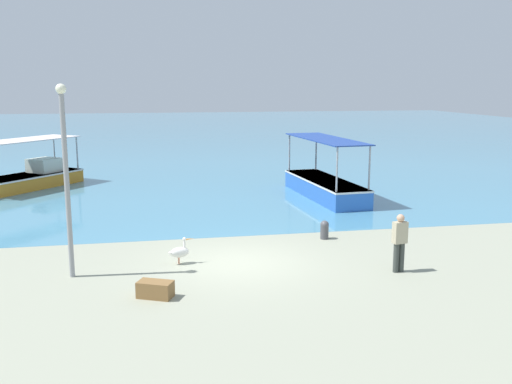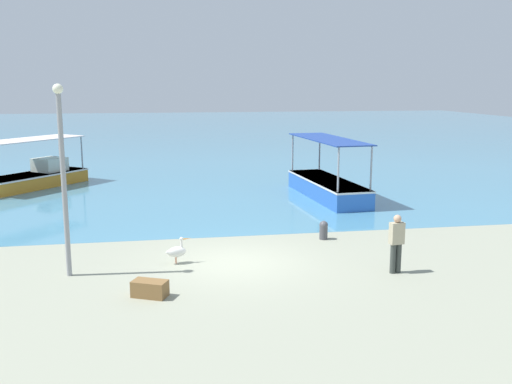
{
  "view_description": "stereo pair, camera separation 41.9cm",
  "coord_description": "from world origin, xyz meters",
  "px_view_note": "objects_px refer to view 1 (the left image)",
  "views": [
    {
      "loc": [
        -2.57,
        -16.21,
        5.28
      ],
      "look_at": [
        1.37,
        4.39,
        1.3
      ],
      "focal_mm": 40.0,
      "sensor_mm": 36.0,
      "label": 1
    },
    {
      "loc": [
        -2.16,
        -16.28,
        5.28
      ],
      "look_at": [
        1.37,
        4.39,
        1.3
      ],
      "focal_mm": 40.0,
      "sensor_mm": 36.0,
      "label": 2
    }
  ],
  "objects_px": {
    "fishing_boat_far_left": "(325,185)",
    "fisherman_standing": "(400,241)",
    "lamp_post": "(66,170)",
    "mooring_bollard": "(324,229)",
    "pelican": "(180,252)",
    "fishing_boat_center": "(26,177)",
    "cargo_crate": "(155,289)"
  },
  "relations": [
    {
      "from": "cargo_crate",
      "to": "pelican",
      "type": "bearing_deg",
      "value": 73.7
    },
    {
      "from": "lamp_post",
      "to": "mooring_bollard",
      "type": "height_order",
      "value": "lamp_post"
    },
    {
      "from": "cargo_crate",
      "to": "fisherman_standing",
      "type": "bearing_deg",
      "value": 5.92
    },
    {
      "from": "fisherman_standing",
      "to": "cargo_crate",
      "type": "height_order",
      "value": "fisherman_standing"
    },
    {
      "from": "fishing_boat_center",
      "to": "pelican",
      "type": "distance_m",
      "value": 15.71
    },
    {
      "from": "lamp_post",
      "to": "fisherman_standing",
      "type": "xyz_separation_m",
      "value": [
        9.11,
        -1.31,
        -2.09
      ]
    },
    {
      "from": "lamp_post",
      "to": "mooring_bollard",
      "type": "distance_m",
      "value": 8.88
    },
    {
      "from": "pelican",
      "to": "fishing_boat_far_left",
      "type": "bearing_deg",
      "value": 50.79
    },
    {
      "from": "pelican",
      "to": "lamp_post",
      "type": "height_order",
      "value": "lamp_post"
    },
    {
      "from": "fishing_boat_far_left",
      "to": "fishing_boat_center",
      "type": "bearing_deg",
      "value": 160.67
    },
    {
      "from": "fishing_boat_center",
      "to": "lamp_post",
      "type": "xyz_separation_m",
      "value": [
        4.0,
        -14.65,
        2.42
      ]
    },
    {
      "from": "fishing_boat_far_left",
      "to": "fisherman_standing",
      "type": "height_order",
      "value": "fishing_boat_far_left"
    },
    {
      "from": "mooring_bollard",
      "to": "lamp_post",
      "type": "bearing_deg",
      "value": -163.04
    },
    {
      "from": "pelican",
      "to": "fishing_boat_center",
      "type": "bearing_deg",
      "value": 116.51
    },
    {
      "from": "pelican",
      "to": "lamp_post",
      "type": "relative_size",
      "value": 0.15
    },
    {
      "from": "fishing_boat_center",
      "to": "mooring_bollard",
      "type": "relative_size",
      "value": 9.62
    },
    {
      "from": "lamp_post",
      "to": "fishing_boat_center",
      "type": "bearing_deg",
      "value": 105.26
    },
    {
      "from": "fishing_boat_far_left",
      "to": "pelican",
      "type": "height_order",
      "value": "fishing_boat_far_left"
    },
    {
      "from": "fishing_boat_center",
      "to": "fisherman_standing",
      "type": "bearing_deg",
      "value": -50.62
    },
    {
      "from": "fisherman_standing",
      "to": "fishing_boat_far_left",
      "type": "bearing_deg",
      "value": 83.41
    },
    {
      "from": "fishing_boat_far_left",
      "to": "pelican",
      "type": "bearing_deg",
      "value": -129.21
    },
    {
      "from": "lamp_post",
      "to": "fisherman_standing",
      "type": "height_order",
      "value": "lamp_post"
    },
    {
      "from": "fishing_boat_far_left",
      "to": "fishing_boat_center",
      "type": "height_order",
      "value": "fishing_boat_far_left"
    },
    {
      "from": "pelican",
      "to": "fisherman_standing",
      "type": "bearing_deg",
      "value": -17.37
    },
    {
      "from": "cargo_crate",
      "to": "fishing_boat_far_left",
      "type": "bearing_deg",
      "value": 55.08
    },
    {
      "from": "pelican",
      "to": "cargo_crate",
      "type": "bearing_deg",
      "value": -106.3
    },
    {
      "from": "mooring_bollard",
      "to": "cargo_crate",
      "type": "xyz_separation_m",
      "value": [
        -5.85,
        -4.49,
        -0.14
      ]
    },
    {
      "from": "fishing_boat_far_left",
      "to": "fisherman_standing",
      "type": "distance_m",
      "value": 11.0
    },
    {
      "from": "mooring_bollard",
      "to": "cargo_crate",
      "type": "distance_m",
      "value": 7.38
    },
    {
      "from": "mooring_bollard",
      "to": "fisherman_standing",
      "type": "bearing_deg",
      "value": -75.12
    },
    {
      "from": "mooring_bollard",
      "to": "cargo_crate",
      "type": "relative_size",
      "value": 0.75
    },
    {
      "from": "lamp_post",
      "to": "fisherman_standing",
      "type": "distance_m",
      "value": 9.44
    }
  ]
}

